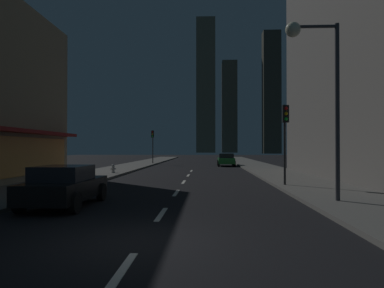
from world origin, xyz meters
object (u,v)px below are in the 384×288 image
fire_hydrant_far_left (113,169)px  traffic_light_far_left (153,139)px  street_lamp_right (315,67)px  traffic_light_near_right (285,127)px  car_parked_far (226,160)px  car_parked_near (65,186)px

fire_hydrant_far_left → traffic_light_far_left: traffic_light_far_left is taller
fire_hydrant_far_left → traffic_light_far_left: size_ratio=0.16×
fire_hydrant_far_left → street_lamp_right: 18.60m
fire_hydrant_far_left → traffic_light_far_left: (0.40, 17.22, 2.74)m
fire_hydrant_far_left → traffic_light_near_right: bearing=-37.1°
traffic_light_near_right → street_lamp_right: size_ratio=0.64×
car_parked_far → traffic_light_near_right: 22.35m
car_parked_near → car_parked_far: same height
traffic_light_far_left → street_lamp_right: (10.88, -31.27, 1.87)m
car_parked_far → street_lamp_right: (1.78, -27.56, 4.33)m
traffic_light_far_left → fire_hydrant_far_left: bearing=-91.3°
traffic_light_near_right → traffic_light_far_left: size_ratio=1.00×
car_parked_far → street_lamp_right: size_ratio=0.64×
car_parked_near → street_lamp_right: (8.98, 0.86, 4.33)m
fire_hydrant_far_left → traffic_light_far_left: 17.44m
car_parked_far → street_lamp_right: 27.95m
car_parked_near → street_lamp_right: 10.00m
traffic_light_near_right → car_parked_near: bearing=-145.4°
car_parked_far → traffic_light_far_left: bearing=157.8°
traffic_light_near_right → traffic_light_far_left: 28.09m
car_parked_near → fire_hydrant_far_left: 15.09m
car_parked_near → street_lamp_right: bearing=5.5°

